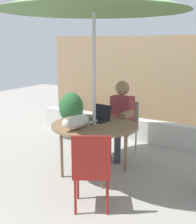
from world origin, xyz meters
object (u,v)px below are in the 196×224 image
Objects in this scene: chair_occupied at (124,124)px; cat at (77,122)px; chair_empty at (92,166)px; potted_plant_by_chair at (71,114)px; laptop at (100,116)px; person_seated at (120,116)px; patio_table at (94,128)px.

cat reaches higher than chair_occupied.
chair_occupied is 1.82m from chair_empty.
chair_empty is 2.76m from potted_plant_by_chair.
person_seated is at bearing 84.31° from laptop.
cat is at bearing -92.99° from laptop.
potted_plant_by_chair is (-1.30, 0.49, -0.22)m from person_seated.
chair_occupied is 1.01× the size of potted_plant_by_chair.
patio_table is at bearing -44.01° from potted_plant_by_chair.
chair_empty is (0.49, -1.76, 0.00)m from chair_occupied.
person_seated is 1.39× the size of potted_plant_by_chair.
person_seated is (0.00, 0.76, 0.02)m from patio_table.
patio_table is 0.33m from cat.
chair_empty is 0.84m from cat.
cat is at bearing -93.79° from chair_occupied.
person_seated is at bearing 106.99° from chair_empty.
potted_plant_by_chair is (-1.79, 2.10, -0.05)m from chair_empty.
chair_empty is 0.72× the size of person_seated.
chair_empty reaches higher than potted_plant_by_chair.
chair_occupied is 0.23m from person_seated.
person_seated is 3.70× the size of laptop.
laptop is at bearing 102.63° from patio_table.
chair_occupied is 1.25m from cat.
laptop is (-0.54, 1.07, 0.27)m from chair_empty.
patio_table is at bearing -90.00° from chair_occupied.
cat is (-0.03, -0.53, 0.02)m from laptop.
person_seated is (0.00, -0.16, 0.17)m from chair_occupied.
patio_table is 0.93m from chair_occupied.
laptop is at bearing -95.69° from person_seated.
chair_empty is 2.67× the size of laptop.
patio_table is at bearing 120.27° from chair_empty.
person_seated reaches higher than patio_table.
chair_occupied is at bearing 86.21° from cat.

